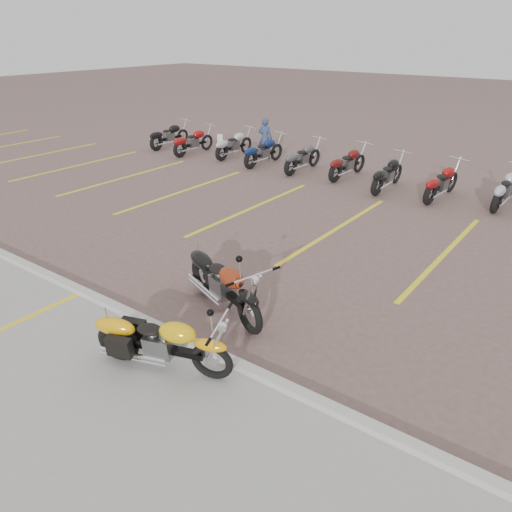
# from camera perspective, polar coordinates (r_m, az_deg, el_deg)

# --- Properties ---
(ground) EXTENTS (100.00, 100.00, 0.00)m
(ground) POSITION_cam_1_polar(r_m,az_deg,el_deg) (9.80, -1.85, -3.70)
(ground) COLOR #6F554F
(ground) RESTS_ON ground
(concrete_apron) EXTENTS (60.00, 5.00, 0.01)m
(concrete_apron) POSITION_cam_1_polar(r_m,az_deg,el_deg) (7.46, -24.82, -16.58)
(concrete_apron) COLOR #9E9B93
(concrete_apron) RESTS_ON ground
(curb) EXTENTS (60.00, 0.18, 0.12)m
(curb) POSITION_cam_1_polar(r_m,az_deg,el_deg) (8.52, -10.32, -8.40)
(curb) COLOR #ADAAA3
(curb) RESTS_ON ground
(parking_stripes) EXTENTS (38.00, 5.50, 0.01)m
(parking_stripes) POSITION_cam_1_polar(r_m,az_deg,el_deg) (12.88, 9.28, 3.14)
(parking_stripes) COLOR yellow
(parking_stripes) RESTS_ON ground
(yellow_cruiser) EXTENTS (2.12, 0.82, 0.90)m
(yellow_cruiser) POSITION_cam_1_polar(r_m,az_deg,el_deg) (7.54, -10.81, -9.70)
(yellow_cruiser) COLOR black
(yellow_cruiser) RESTS_ON ground
(flame_cruiser) EXTENTS (2.30, 1.00, 0.99)m
(flame_cruiser) POSITION_cam_1_polar(r_m,az_deg,el_deg) (8.86, -3.70, -3.42)
(flame_cruiser) COLOR black
(flame_cruiser) RESTS_ON ground
(person_a) EXTENTS (0.63, 0.49, 1.55)m
(person_a) POSITION_cam_1_polar(r_m,az_deg,el_deg) (19.80, 1.05, 13.30)
(person_a) COLOR navy
(person_a) RESTS_ON ground
(bollard) EXTENTS (0.19, 0.19, 1.00)m
(bollard) POSITION_cam_1_polar(r_m,az_deg,el_deg) (19.50, -4.11, 12.25)
(bollard) COLOR white
(bollard) RESTS_ON ground
(bg_bike_row) EXTENTS (22.13, 2.01, 1.10)m
(bg_bike_row) POSITION_cam_1_polar(r_m,az_deg,el_deg) (16.21, 17.81, 8.79)
(bg_bike_row) COLOR black
(bg_bike_row) RESTS_ON ground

